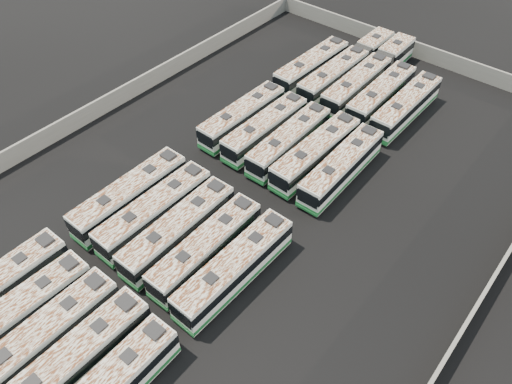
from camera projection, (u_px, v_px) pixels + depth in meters
The scene contains 20 objects.
ground at pixel (242, 204), 48.74m from camera, with size 140.00×140.00×0.00m, color black.
perimeter_wall at pixel (241, 196), 47.96m from camera, with size 45.20×73.20×2.20m.
bus_front_left at pixel (19, 314), 38.10m from camera, with size 2.75×11.98×3.36m.
bus_front_center at pixel (43, 339), 36.60m from camera, with size 2.74×12.35×3.47m.
bus_front_right at pixel (73, 363), 35.25m from camera, with size 2.64×12.47×3.51m.
bus_midfront_far_left at pixel (130, 196), 47.04m from camera, with size 2.62×12.39×3.49m.
bus_midfront_left at pixel (155, 211), 45.64m from camera, with size 2.64×12.28×3.46m.
bus_midfront_center at pixel (178, 230), 44.05m from camera, with size 2.85×12.31×3.45m.
bus_midfront_right at pixel (206, 248), 42.67m from camera, with size 2.78×12.01×3.37m.
bus_midfront_far_right at pixel (235, 268), 41.11m from camera, with size 2.71×12.34×3.47m.
bus_midback_far_left at pixel (242, 117), 55.95m from camera, with size 2.71×11.99×3.37m.
bus_midback_left at pixel (265, 129), 54.40m from camera, with size 2.62×11.91×3.35m.
bus_midback_center at pixel (289, 141), 52.86m from camera, with size 2.80×12.04×3.38m.
bus_midback_right at pixel (316, 153), 51.42m from camera, with size 2.84×12.40×3.48m.
bus_midback_far_right at pixel (341, 167), 49.92m from camera, with size 2.85×12.24×3.43m.
bus_back_far_left at pixel (311, 67), 63.29m from camera, with size 2.93×12.45×3.49m.
bus_back_left at pixel (347, 66), 63.53m from camera, with size 2.72×18.73×3.39m.
bus_back_center at pixel (370, 74), 62.13m from camera, with size 2.93×19.06×3.45m.
bus_back_right at pixel (381, 95), 58.88m from camera, with size 2.80×12.31×3.46m.
bus_back_far_right at pixel (406, 106), 57.25m from camera, with size 2.64×12.26×3.45m.
Camera 1 is at (22.60, -24.96, 35.29)m, focal length 35.00 mm.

